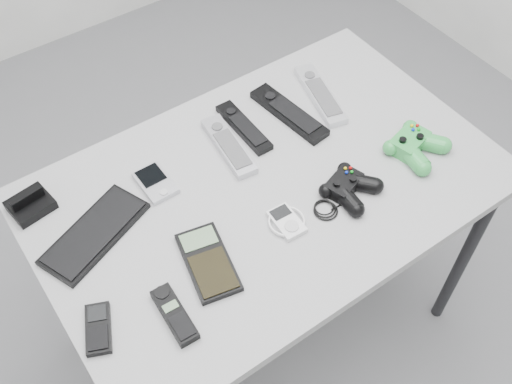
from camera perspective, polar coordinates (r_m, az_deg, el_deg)
floor at (r=2.07m, az=-2.77°, el=-12.06°), size 3.50×3.50×0.00m
desk at (r=1.49m, az=1.06°, el=-0.76°), size 1.11×0.71×0.74m
pda_keyboard at (r=1.39m, az=-15.10°, el=-3.77°), size 0.28×0.20×0.02m
dock_bracket at (r=1.46m, az=-20.81°, el=-0.85°), size 0.10×0.10×0.05m
pda at (r=1.45m, az=-9.55°, el=0.89°), size 0.07×0.11×0.02m
remote_silver_a at (r=1.50m, az=-2.63°, el=4.45°), size 0.08×0.22×0.02m
remote_black_a at (r=1.55m, az=-1.17°, el=6.23°), size 0.05×0.20×0.02m
remote_black_b at (r=1.58m, az=3.15°, el=7.55°), size 0.09×0.25×0.02m
remote_silver_b at (r=1.64m, az=6.12°, el=9.25°), size 0.11×0.24×0.02m
mobile_phone at (r=1.26m, az=-14.80°, el=-12.45°), size 0.09×0.12×0.02m
cordless_handset at (r=1.24m, az=-7.77°, el=-11.47°), size 0.05×0.14×0.02m
calculator at (r=1.30m, az=-4.59°, el=-6.64°), size 0.13×0.20×0.02m
mp3_player at (r=1.36m, az=2.93°, el=-2.81°), size 0.09×0.10×0.02m
controller_black at (r=1.42m, az=8.79°, el=0.56°), size 0.25×0.19×0.04m
controller_green at (r=1.54m, az=14.86°, el=4.44°), size 0.17×0.18×0.05m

